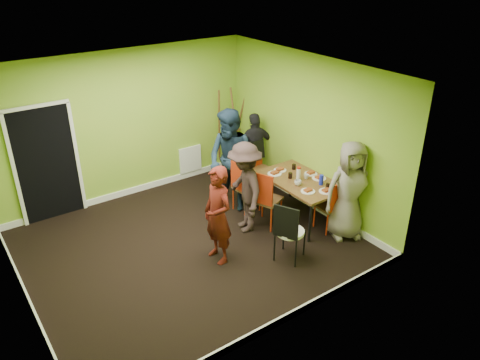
# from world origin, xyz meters

# --- Properties ---
(ground) EXTENTS (5.00, 5.00, 0.00)m
(ground) POSITION_xyz_m (0.00, 0.00, 0.00)
(ground) COLOR black
(ground) RESTS_ON ground
(room_walls) EXTENTS (5.04, 4.54, 2.82)m
(room_walls) POSITION_xyz_m (-0.02, 0.04, 0.99)
(room_walls) COLOR #7DB32E
(room_walls) RESTS_ON ground
(dining_table) EXTENTS (0.90, 1.50, 0.75)m
(dining_table) POSITION_xyz_m (2.05, -0.35, 0.70)
(dining_table) COLOR black
(dining_table) RESTS_ON ground
(chair_left_far) EXTENTS (0.43, 0.43, 0.99)m
(chair_left_far) POSITION_xyz_m (1.35, 0.40, 0.55)
(chair_left_far) COLOR red
(chair_left_far) RESTS_ON ground
(chair_left_near) EXTENTS (0.57, 0.57, 1.06)m
(chair_left_near) POSITION_xyz_m (1.35, -0.24, 0.59)
(chair_left_near) COLOR red
(chair_left_near) RESTS_ON ground
(chair_back_end) EXTENTS (0.44, 0.51, 0.98)m
(chair_back_end) POSITION_xyz_m (2.14, 1.06, 0.69)
(chair_back_end) COLOR red
(chair_back_end) RESTS_ON ground
(chair_front_end) EXTENTS (0.40, 0.41, 0.93)m
(chair_front_end) POSITION_xyz_m (2.20, -0.99, 0.52)
(chair_front_end) COLOR red
(chair_front_end) RESTS_ON ground
(chair_bentwood) EXTENTS (0.53, 0.52, 1.00)m
(chair_bentwood) POSITION_xyz_m (1.04, -1.22, 0.56)
(chair_bentwood) COLOR black
(chair_bentwood) RESTS_ON ground
(easel) EXTENTS (0.75, 0.70, 1.86)m
(easel) POSITION_xyz_m (2.20, 2.02, 0.92)
(easel) COLOR brown
(easel) RESTS_ON ground
(plate_near_left) EXTENTS (0.25, 0.25, 0.01)m
(plate_near_left) POSITION_xyz_m (1.82, 0.09, 0.76)
(plate_near_left) COLOR white
(plate_near_left) RESTS_ON dining_table
(plate_near_right) EXTENTS (0.24, 0.24, 0.01)m
(plate_near_right) POSITION_xyz_m (1.85, -0.75, 0.76)
(plate_near_right) COLOR white
(plate_near_right) RESTS_ON dining_table
(plate_far_back) EXTENTS (0.23, 0.23, 0.01)m
(plate_far_back) POSITION_xyz_m (1.99, 0.15, 0.76)
(plate_far_back) COLOR white
(plate_far_back) RESTS_ON dining_table
(plate_far_front) EXTENTS (0.24, 0.24, 0.01)m
(plate_far_front) POSITION_xyz_m (2.09, -0.92, 0.76)
(plate_far_front) COLOR white
(plate_far_front) RESTS_ON dining_table
(plate_wall_back) EXTENTS (0.23, 0.23, 0.01)m
(plate_wall_back) POSITION_xyz_m (2.35, -0.28, 0.76)
(plate_wall_back) COLOR white
(plate_wall_back) RESTS_ON dining_table
(plate_wall_front) EXTENTS (0.25, 0.25, 0.01)m
(plate_wall_front) POSITION_xyz_m (2.34, -0.50, 0.76)
(plate_wall_front) COLOR white
(plate_wall_front) RESTS_ON dining_table
(thermos) EXTENTS (0.07, 0.07, 0.22)m
(thermos) POSITION_xyz_m (2.01, -0.33, 0.86)
(thermos) COLOR white
(thermos) RESTS_ON dining_table
(blue_bottle) EXTENTS (0.07, 0.07, 0.18)m
(blue_bottle) POSITION_xyz_m (2.20, -0.68, 0.84)
(blue_bottle) COLOR #1826B4
(blue_bottle) RESTS_ON dining_table
(orange_bottle) EXTENTS (0.04, 0.04, 0.08)m
(orange_bottle) POSITION_xyz_m (1.93, -0.20, 0.79)
(orange_bottle) COLOR red
(orange_bottle) RESTS_ON dining_table
(glass_mid) EXTENTS (0.07, 0.07, 0.10)m
(glass_mid) POSITION_xyz_m (1.94, -0.20, 0.80)
(glass_mid) COLOR black
(glass_mid) RESTS_ON dining_table
(glass_back) EXTENTS (0.07, 0.07, 0.10)m
(glass_back) POSITION_xyz_m (2.23, 0.05, 0.80)
(glass_back) COLOR black
(glass_back) RESTS_ON dining_table
(glass_front) EXTENTS (0.06, 0.06, 0.10)m
(glass_front) POSITION_xyz_m (2.18, -0.87, 0.80)
(glass_front) COLOR black
(glass_front) RESTS_ON dining_table
(cup_a) EXTENTS (0.12, 0.12, 0.09)m
(cup_a) POSITION_xyz_m (1.87, -0.48, 0.80)
(cup_a) COLOR white
(cup_a) RESTS_ON dining_table
(cup_b) EXTENTS (0.09, 0.09, 0.08)m
(cup_b) POSITION_xyz_m (2.15, -0.37, 0.79)
(cup_b) COLOR white
(cup_b) RESTS_ON dining_table
(person_standing) EXTENTS (0.39, 0.58, 1.56)m
(person_standing) POSITION_xyz_m (0.19, -0.58, 0.78)
(person_standing) COLOR #4F140D
(person_standing) RESTS_ON ground
(person_left_far) EXTENTS (0.94, 1.08, 1.88)m
(person_left_far) POSITION_xyz_m (1.27, 0.67, 0.94)
(person_left_far) COLOR #162638
(person_left_far) RESTS_ON ground
(person_left_near) EXTENTS (0.86, 1.15, 1.58)m
(person_left_near) POSITION_xyz_m (1.03, -0.10, 0.79)
(person_left_near) COLOR #2C1F1D
(person_left_near) RESTS_ON ground
(person_back_end) EXTENTS (0.93, 0.55, 1.48)m
(person_back_end) POSITION_xyz_m (2.24, 1.23, 0.74)
(person_back_end) COLOR black
(person_back_end) RESTS_ON ground
(person_front_end) EXTENTS (0.97, 0.83, 1.68)m
(person_front_end) POSITION_xyz_m (2.29, -1.23, 0.84)
(person_front_end) COLOR gray
(person_front_end) RESTS_ON ground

